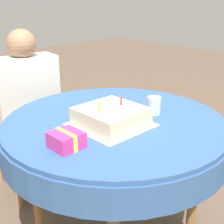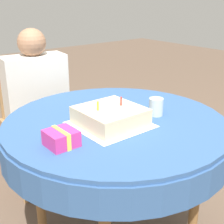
{
  "view_description": "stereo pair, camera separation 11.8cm",
  "coord_description": "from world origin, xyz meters",
  "px_view_note": "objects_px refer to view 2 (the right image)",
  "views": [
    {
      "loc": [
        -0.97,
        -1.0,
        1.29
      ],
      "look_at": [
        -0.03,
        -0.01,
        0.77
      ],
      "focal_mm": 50.0,
      "sensor_mm": 36.0,
      "label": 1
    },
    {
      "loc": [
        -0.89,
        -1.07,
        1.29
      ],
      "look_at": [
        -0.03,
        -0.01,
        0.77
      ],
      "focal_mm": 50.0,
      "sensor_mm": 36.0,
      "label": 2
    }
  ],
  "objects_px": {
    "chair": "(35,115)",
    "birthday_cake": "(110,116)",
    "person": "(38,96)",
    "gift_box": "(61,138)",
    "drinking_glass": "(156,107)"
  },
  "relations": [
    {
      "from": "chair",
      "to": "drinking_glass",
      "type": "height_order",
      "value": "chair"
    },
    {
      "from": "birthday_cake",
      "to": "drinking_glass",
      "type": "distance_m",
      "value": 0.26
    },
    {
      "from": "person",
      "to": "chair",
      "type": "bearing_deg",
      "value": 90.0
    },
    {
      "from": "birthday_cake",
      "to": "gift_box",
      "type": "height_order",
      "value": "birthday_cake"
    },
    {
      "from": "birthday_cake",
      "to": "drinking_glass",
      "type": "bearing_deg",
      "value": -10.2
    },
    {
      "from": "chair",
      "to": "drinking_glass",
      "type": "distance_m",
      "value": 1.0
    },
    {
      "from": "chair",
      "to": "birthday_cake",
      "type": "relative_size",
      "value": 3.29
    },
    {
      "from": "chair",
      "to": "person",
      "type": "bearing_deg",
      "value": -90.0
    },
    {
      "from": "drinking_glass",
      "to": "gift_box",
      "type": "relative_size",
      "value": 0.72
    },
    {
      "from": "drinking_glass",
      "to": "gift_box",
      "type": "bearing_deg",
      "value": 179.76
    },
    {
      "from": "chair",
      "to": "person",
      "type": "height_order",
      "value": "person"
    },
    {
      "from": "person",
      "to": "gift_box",
      "type": "distance_m",
      "value": 0.9
    },
    {
      "from": "chair",
      "to": "drinking_glass",
      "type": "xyz_separation_m",
      "value": [
        0.22,
        -0.94,
        0.28
      ]
    },
    {
      "from": "person",
      "to": "birthday_cake",
      "type": "distance_m",
      "value": 0.81
    },
    {
      "from": "chair",
      "to": "drinking_glass",
      "type": "bearing_deg",
      "value": -69.4
    }
  ]
}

